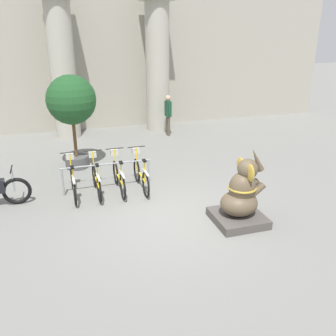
# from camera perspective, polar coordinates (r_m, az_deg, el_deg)

# --- Properties ---
(ground_plane) EXTENTS (60.00, 60.00, 0.00)m
(ground_plane) POSITION_cam_1_polar(r_m,az_deg,el_deg) (8.71, 0.47, -7.56)
(ground_plane) COLOR slate
(building_facade) EXTENTS (20.00, 0.20, 6.00)m
(building_facade) POSITION_cam_1_polar(r_m,az_deg,el_deg) (16.09, -9.24, 16.63)
(building_facade) COLOR #A39E8E
(building_facade) RESTS_ON ground_plane
(column_left) EXTENTS (1.19, 1.19, 5.16)m
(column_left) POSITION_cam_1_polar(r_m,az_deg,el_deg) (14.97, -15.76, 14.37)
(column_left) COLOR #ADA899
(column_left) RESTS_ON ground_plane
(column_right) EXTENTS (1.19, 1.19, 5.16)m
(column_right) POSITION_cam_1_polar(r_m,az_deg,el_deg) (15.53, -1.61, 15.33)
(column_right) COLOR #ADA899
(column_right) RESTS_ON ground_plane
(bike_rack) EXTENTS (2.37, 0.05, 0.77)m
(bike_rack) POSITION_cam_1_polar(r_m,az_deg,el_deg) (9.98, -9.33, -0.42)
(bike_rack) COLOR gray
(bike_rack) RESTS_ON ground_plane
(bicycle_0) EXTENTS (0.48, 1.71, 1.06)m
(bicycle_0) POSITION_cam_1_polar(r_m,az_deg,el_deg) (9.90, -14.29, -1.96)
(bicycle_0) COLOR black
(bicycle_0) RESTS_ON ground_plane
(bicycle_1) EXTENTS (0.48, 1.71, 1.06)m
(bicycle_1) POSITION_cam_1_polar(r_m,az_deg,el_deg) (9.92, -10.89, -1.64)
(bicycle_1) COLOR black
(bicycle_1) RESTS_ON ground_plane
(bicycle_2) EXTENTS (0.48, 1.71, 1.06)m
(bicycle_2) POSITION_cam_1_polar(r_m,az_deg,el_deg) (9.99, -7.53, -1.25)
(bicycle_2) COLOR black
(bicycle_2) RESTS_ON ground_plane
(bicycle_3) EXTENTS (0.48, 1.71, 1.06)m
(bicycle_3) POSITION_cam_1_polar(r_m,az_deg,el_deg) (10.07, -4.19, -0.95)
(bicycle_3) COLOR black
(bicycle_3) RESTS_ON ground_plane
(elephant_statue) EXTENTS (1.10, 1.10, 1.74)m
(elephant_statue) POSITION_cam_1_polar(r_m,az_deg,el_deg) (8.43, 11.06, -4.53)
(elephant_statue) COLOR #4C4742
(elephant_statue) RESTS_ON ground_plane
(person_pedestrian) EXTENTS (0.21, 0.47, 1.61)m
(person_pedestrian) POSITION_cam_1_polar(r_m,az_deg,el_deg) (14.86, 0.01, 8.57)
(person_pedestrian) COLOR brown
(person_pedestrian) RESTS_ON ground_plane
(potted_tree) EXTENTS (1.45, 1.45, 2.83)m
(potted_tree) POSITION_cam_1_polar(r_m,az_deg,el_deg) (11.48, -14.48, 9.50)
(potted_tree) COLOR #4C4C4C
(potted_tree) RESTS_ON ground_plane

